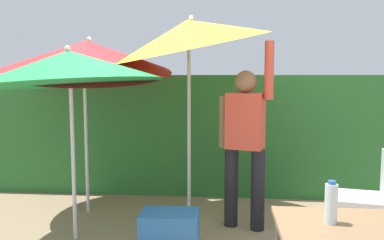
% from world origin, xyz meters
% --- Properties ---
extents(ground_plane, '(24.00, 24.00, 0.00)m').
position_xyz_m(ground_plane, '(0.00, 0.00, 0.00)').
color(ground_plane, '#9E8466').
extents(hedge_row, '(8.00, 0.70, 1.56)m').
position_xyz_m(hedge_row, '(0.00, 1.62, 0.78)').
color(hedge_row, '#2D7033').
rests_on(hedge_row, ground_plane).
extents(umbrella_rainbow, '(1.73, 1.69, 2.37)m').
position_xyz_m(umbrella_rainbow, '(-0.04, 0.51, 1.98)').
color(umbrella_rainbow, silver).
rests_on(umbrella_rainbow, ground_plane).
extents(umbrella_orange, '(1.93, 1.93, 2.16)m').
position_xyz_m(umbrella_orange, '(-1.20, 0.60, 1.77)').
color(umbrella_orange, silver).
rests_on(umbrella_orange, ground_plane).
extents(umbrella_yellow, '(1.75, 1.74, 1.87)m').
position_xyz_m(umbrella_yellow, '(-1.08, -0.18, 1.62)').
color(umbrella_yellow, silver).
rests_on(umbrella_yellow, ground_plane).
extents(person_vendor, '(0.55, 0.33, 1.88)m').
position_xyz_m(person_vendor, '(0.54, 0.26, 0.93)').
color(person_vendor, black).
rests_on(person_vendor, ground_plane).
extents(chair_plastic, '(0.52, 0.52, 0.89)m').
position_xyz_m(chair_plastic, '(1.62, -0.20, 0.51)').
color(chair_plastic, silver).
rests_on(chair_plastic, ground_plane).
extents(cooler_box, '(0.49, 0.33, 0.40)m').
position_xyz_m(cooler_box, '(-0.12, -0.48, 0.20)').
color(cooler_box, '#2D6BB7').
rests_on(cooler_box, ground_plane).
extents(crate_cardboard, '(0.47, 0.32, 0.36)m').
position_xyz_m(crate_cardboard, '(1.03, -0.38, 0.18)').
color(crate_cardboard, '#9E7A4C').
rests_on(crate_cardboard, ground_plane).
extents(bottle_water, '(0.07, 0.07, 0.24)m').
position_xyz_m(bottle_water, '(0.93, -1.54, 0.85)').
color(bottle_water, silver).
rests_on(bottle_water, folding_table).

